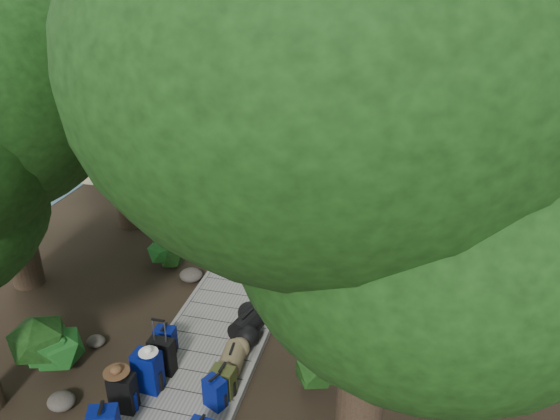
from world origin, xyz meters
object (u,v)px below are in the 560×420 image
(duffel_right_khaki, at_px, (232,359))
(suitcase_on_boardwalk, at_px, (162,356))
(sun_lounger, at_px, (397,156))
(backpack_right_c, at_px, (215,391))
(backpack_left_c, at_px, (148,369))
(backpack_left_d, at_px, (165,339))
(lone_suitcase_on_sand, at_px, (320,162))
(kayak, at_px, (237,134))
(backpack_right_d, at_px, (223,380))
(backpack_left_b, at_px, (123,391))
(duffel_right_black, at_px, (248,324))

(duffel_right_khaki, bearing_deg, suitcase_on_boardwalk, -167.28)
(sun_lounger, bearing_deg, suitcase_on_boardwalk, -91.48)
(backpack_right_c, bearing_deg, duffel_right_khaki, 115.39)
(backpack_left_c, bearing_deg, backpack_left_d, 101.96)
(backpack_left_c, xyz_separation_m, duffel_right_khaki, (1.24, 0.84, -0.21))
(lone_suitcase_on_sand, xyz_separation_m, sun_lounger, (2.53, 1.36, -0.02))
(sun_lounger, bearing_deg, kayak, -178.46)
(backpack_right_d, bearing_deg, backpack_left_b, -148.81)
(backpack_right_d, distance_m, lone_suitcase_on_sand, 10.83)
(backpack_left_c, xyz_separation_m, sun_lounger, (3.52, 12.38, -0.18))
(backpack_left_d, distance_m, kayak, 13.23)
(duffel_right_black, relative_size, lone_suitcase_on_sand, 1.05)
(backpack_left_b, height_order, backpack_right_c, backpack_left_b)
(duffel_right_black, height_order, sun_lounger, sun_lounger)
(backpack_left_b, height_order, backpack_left_d, backpack_left_b)
(backpack_right_c, height_order, kayak, backpack_right_c)
(backpack_left_b, relative_size, duffel_right_khaki, 1.21)
(backpack_left_d, height_order, duffel_right_black, backpack_left_d)
(backpack_left_c, distance_m, backpack_right_c, 1.25)
(kayak, distance_m, sun_lounger, 6.66)
(backpack_right_d, relative_size, lone_suitcase_on_sand, 0.82)
(backpack_left_c, distance_m, suitcase_on_boardwalk, 0.46)
(backpack_left_c, height_order, duffel_right_black, backpack_left_c)
(duffel_right_khaki, bearing_deg, backpack_right_d, -90.57)
(backpack_right_c, distance_m, backpack_right_d, 0.28)
(backpack_left_c, relative_size, duffel_right_khaki, 1.34)
(backpack_right_c, distance_m, kayak, 14.61)
(duffel_right_black, xyz_separation_m, sun_lounger, (2.29, 10.55, 0.00))
(backpack_left_d, xyz_separation_m, sun_lounger, (3.65, 11.41, -0.05))
(backpack_left_b, xyz_separation_m, backpack_right_c, (1.43, 0.44, -0.08))
(suitcase_on_boardwalk, bearing_deg, backpack_left_b, -100.89)
(duffel_right_khaki, relative_size, sun_lounger, 0.30)
(kayak, relative_size, sun_lounger, 1.70)
(lone_suitcase_on_sand, height_order, kayak, lone_suitcase_on_sand)
(backpack_right_d, relative_size, kayak, 0.17)
(backpack_left_d, relative_size, kayak, 0.16)
(backpack_right_d, relative_size, suitcase_on_boardwalk, 0.86)
(backpack_right_c, xyz_separation_m, kayak, (-4.22, 13.98, -0.22))
(backpack_left_d, distance_m, duffel_right_black, 1.61)
(backpack_left_d, height_order, kayak, backpack_left_d)
(duffel_right_black, bearing_deg, backpack_left_d, -132.33)
(sun_lounger, bearing_deg, lone_suitcase_on_sand, -136.94)
(duffel_right_khaki, relative_size, kayak, 0.18)
(backpack_left_d, xyz_separation_m, backpack_right_c, (1.38, -1.06, 0.01))
(backpack_left_c, distance_m, backpack_right_d, 1.31)
(lone_suitcase_on_sand, bearing_deg, duffel_right_khaki, -107.58)
(lone_suitcase_on_sand, bearing_deg, sun_lounger, 9.39)
(backpack_left_d, bearing_deg, backpack_right_d, -30.30)
(duffel_right_khaki, bearing_deg, sun_lounger, 73.45)
(backpack_left_b, xyz_separation_m, lone_suitcase_on_sand, (1.17, 11.54, -0.12))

